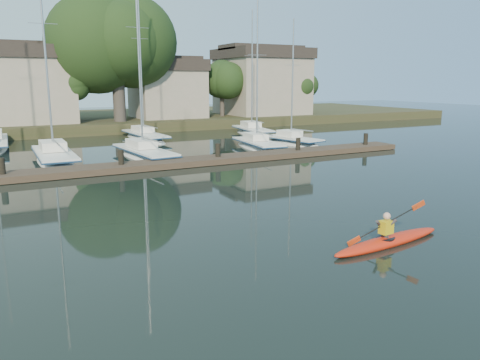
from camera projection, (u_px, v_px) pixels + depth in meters
name	position (u px, v px, depth m)	size (l,w,h in m)	color
ground	(313.00, 233.00, 15.64)	(160.00, 160.00, 0.00)	black
kayak	(388.00, 239.00, 14.53)	(4.69, 1.09, 1.49)	#BB110E
dock	(172.00, 163.00, 27.73)	(34.00, 2.00, 1.80)	#49352A
sailboat_1	(55.00, 165.00, 29.53)	(2.20, 8.83, 14.44)	white
sailboat_2	(145.00, 160.00, 31.07)	(2.88, 8.77, 14.25)	white
sailboat_3	(258.00, 151.00, 35.28)	(2.73, 7.53, 11.87)	white
sailboat_4	(292.00, 146.00, 37.47)	(3.05, 6.60, 10.80)	white
sailboat_6	(145.00, 141.00, 40.75)	(2.41, 9.19, 14.47)	white
sailboat_7	(252.00, 136.00, 44.51)	(3.07, 8.00, 12.57)	white
shore	(104.00, 97.00, 50.62)	(90.00, 25.25, 12.75)	#2E351A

